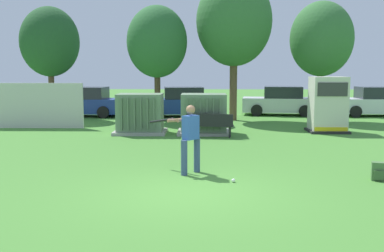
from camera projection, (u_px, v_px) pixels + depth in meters
ground_plane at (188, 193)px, 9.76m from camera, size 96.00×96.00×0.00m
fence_panel at (29, 106)px, 20.22m from camera, size 4.80×0.12×2.00m
transformer_west at (140, 114)px, 18.58m from camera, size 2.10×1.70×1.62m
transformer_mid_west at (204, 114)px, 18.50m from camera, size 2.10×1.70×1.62m
generator_enclosure at (328, 105)px, 18.91m from camera, size 1.60×1.40×2.30m
park_bench at (210, 123)px, 17.54m from camera, size 1.84×0.67×0.92m
batter at (189, 135)px, 11.47m from camera, size 1.38×1.25×1.74m
sports_ball at (233, 180)px, 10.66m from camera, size 0.09×0.09×0.09m
backpack at (379, 172)px, 10.82m from camera, size 0.36×0.32×0.44m
tree_left at (50, 42)px, 23.77m from camera, size 3.05×3.05×5.83m
tree_center_left at (157, 42)px, 22.66m from camera, size 3.00×3.00×5.74m
tree_center_right at (234, 21)px, 22.76m from camera, size 3.79×3.79×7.24m
tree_right at (322, 39)px, 22.51m from camera, size 3.10×3.10×5.93m
parked_car_leftmost at (85, 103)px, 25.22m from camera, size 4.32×2.17×1.62m
parked_car_left_of_center at (182, 103)px, 25.14m from camera, size 4.36×2.25×1.62m
parked_car_right_of_center at (281, 102)px, 25.89m from camera, size 4.39×2.34×1.62m
parked_car_rightmost at (375, 102)px, 25.36m from camera, size 4.22×1.97×1.62m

